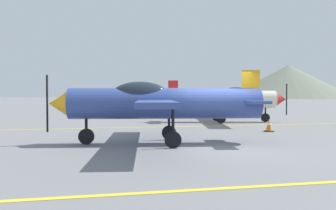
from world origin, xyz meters
TOP-DOWN VIEW (x-y plane):
  - ground_plane at (0.00, 0.00)m, footprint 400.00×400.00m
  - apron_line_near at (0.00, -4.97)m, footprint 80.00×0.16m
  - apron_line_far at (0.00, 7.49)m, footprint 80.00×0.16m
  - airplane_near at (-1.99, 1.23)m, footprint 7.48×8.57m
  - airplane_mid at (4.03, 10.11)m, footprint 7.50×8.55m
  - car_sedan at (3.72, 19.01)m, footprint 4.56×3.93m
  - traffic_cone_side at (3.80, 4.21)m, footprint 0.36×0.36m
  - hill_centerleft at (76.49, 126.03)m, footprint 51.85×51.85m

SIDE VIEW (x-z plane):
  - ground_plane at x=0.00m, z-range 0.00..0.00m
  - apron_line_near at x=0.00m, z-range 0.00..0.01m
  - apron_line_far at x=0.00m, z-range 0.00..0.01m
  - traffic_cone_side at x=3.80m, z-range -0.01..0.58m
  - car_sedan at x=3.72m, z-range 0.03..1.65m
  - airplane_near at x=-1.99m, z-range 0.16..2.72m
  - airplane_mid at x=4.03m, z-range 0.16..2.72m
  - hill_centerleft at x=76.49m, z-range 0.00..13.80m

